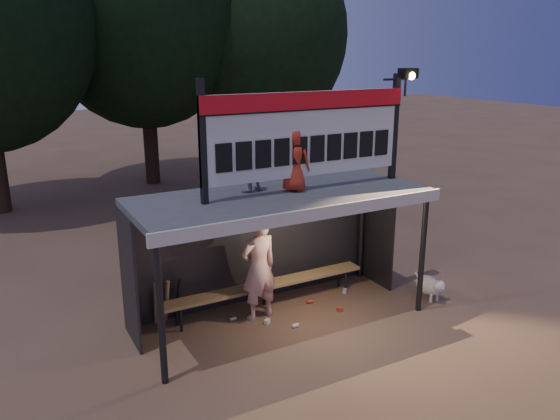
# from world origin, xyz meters

# --- Properties ---
(ground) EXTENTS (80.00, 80.00, 0.00)m
(ground) POSITION_xyz_m (0.00, 0.00, 0.00)
(ground) COLOR brown
(ground) RESTS_ON ground
(player) EXTENTS (0.75, 0.54, 1.91)m
(player) POSITION_xyz_m (-0.31, 0.25, 0.96)
(player) COLOR silver
(player) RESTS_ON ground
(child_a) EXTENTS (0.58, 0.51, 0.99)m
(child_a) POSITION_xyz_m (-0.43, 0.37, 2.82)
(child_a) COLOR slate
(child_a) RESTS_ON dugout_shelter
(child_b) EXTENTS (0.61, 0.57, 1.05)m
(child_b) POSITION_xyz_m (0.27, 0.03, 2.84)
(child_b) COLOR #A72919
(child_b) RESTS_ON dugout_shelter
(dugout_shelter) EXTENTS (5.10, 2.08, 2.32)m
(dugout_shelter) POSITION_xyz_m (0.00, 0.24, 1.85)
(dugout_shelter) COLOR #3F3F42
(dugout_shelter) RESTS_ON ground
(scoreboard_assembly) EXTENTS (4.10, 0.27, 1.99)m
(scoreboard_assembly) POSITION_xyz_m (0.56, -0.01, 3.32)
(scoreboard_assembly) COLOR black
(scoreboard_assembly) RESTS_ON dugout_shelter
(bench) EXTENTS (4.00, 0.35, 0.48)m
(bench) POSITION_xyz_m (0.00, 0.55, 0.43)
(bench) COLOR olive
(bench) RESTS_ON ground
(tree_mid) EXTENTS (7.22, 7.22, 10.36)m
(tree_mid) POSITION_xyz_m (1.00, 11.50, 6.17)
(tree_mid) COLOR black
(tree_mid) RESTS_ON ground
(tree_right) EXTENTS (6.08, 6.08, 8.72)m
(tree_right) POSITION_xyz_m (5.00, 10.50, 5.19)
(tree_right) COLOR black
(tree_right) RESTS_ON ground
(dog) EXTENTS (0.36, 0.81, 0.49)m
(dog) POSITION_xyz_m (2.91, -0.63, 0.28)
(dog) COLOR beige
(dog) RESTS_ON ground
(bats) EXTENTS (0.49, 0.33, 0.84)m
(bats) POSITION_xyz_m (-1.81, 0.82, 0.43)
(bats) COLOR olive
(bats) RESTS_ON ground
(litter) EXTENTS (2.54, 0.85, 0.08)m
(litter) POSITION_xyz_m (0.43, 0.06, 0.04)
(litter) COLOR red
(litter) RESTS_ON ground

